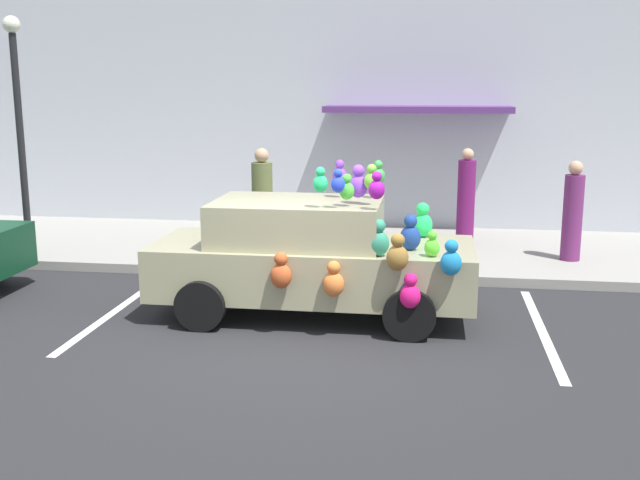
{
  "coord_description": "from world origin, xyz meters",
  "views": [
    {
      "loc": [
        1.53,
        -8.34,
        3.05
      ],
      "look_at": [
        0.03,
        1.83,
        0.9
      ],
      "focal_mm": 42.29,
      "sensor_mm": 36.0,
      "label": 1
    }
  ],
  "objects_px": {
    "pedestrian_near_shopfront": "(573,214)",
    "pedestrian_by_lamp": "(262,208)",
    "plush_covered_car": "(312,257)",
    "street_lamp_post": "(18,112)",
    "teddy_bear_on_sidewalk": "(248,240)",
    "pedestrian_walking_past": "(466,202)"
  },
  "relations": [
    {
      "from": "pedestrian_near_shopfront",
      "to": "plush_covered_car",
      "type": "bearing_deg",
      "value": -140.62
    },
    {
      "from": "pedestrian_near_shopfront",
      "to": "pedestrian_by_lamp",
      "type": "bearing_deg",
      "value": -172.64
    },
    {
      "from": "pedestrian_near_shopfront",
      "to": "pedestrian_by_lamp",
      "type": "xyz_separation_m",
      "value": [
        -5.09,
        -0.66,
        0.09
      ]
    },
    {
      "from": "pedestrian_near_shopfront",
      "to": "pedestrian_walking_past",
      "type": "relative_size",
      "value": 0.93
    },
    {
      "from": "street_lamp_post",
      "to": "pedestrian_near_shopfront",
      "type": "relative_size",
      "value": 2.4
    },
    {
      "from": "teddy_bear_on_sidewalk",
      "to": "pedestrian_walking_past",
      "type": "height_order",
      "value": "pedestrian_walking_past"
    },
    {
      "from": "pedestrian_walking_past",
      "to": "plush_covered_car",
      "type": "bearing_deg",
      "value": -119.17
    },
    {
      "from": "street_lamp_post",
      "to": "pedestrian_near_shopfront",
      "type": "xyz_separation_m",
      "value": [
        9.17,
        0.89,
        -1.65
      ]
    },
    {
      "from": "teddy_bear_on_sidewalk",
      "to": "pedestrian_by_lamp",
      "type": "xyz_separation_m",
      "value": [
        0.22,
        0.14,
        0.52
      ]
    },
    {
      "from": "pedestrian_walking_past",
      "to": "street_lamp_post",
      "type": "bearing_deg",
      "value": -168.07
    },
    {
      "from": "teddy_bear_on_sidewalk",
      "to": "street_lamp_post",
      "type": "bearing_deg",
      "value": -178.62
    },
    {
      "from": "teddy_bear_on_sidewalk",
      "to": "street_lamp_post",
      "type": "xyz_separation_m",
      "value": [
        -3.86,
        -0.09,
        2.08
      ]
    },
    {
      "from": "pedestrian_near_shopfront",
      "to": "pedestrian_by_lamp",
      "type": "distance_m",
      "value": 5.13
    },
    {
      "from": "pedestrian_near_shopfront",
      "to": "pedestrian_walking_past",
      "type": "xyz_separation_m",
      "value": [
        -1.71,
        0.69,
        0.06
      ]
    },
    {
      "from": "pedestrian_near_shopfront",
      "to": "teddy_bear_on_sidewalk",
      "type": "bearing_deg",
      "value": -171.5
    },
    {
      "from": "plush_covered_car",
      "to": "pedestrian_walking_past",
      "type": "height_order",
      "value": "plush_covered_car"
    },
    {
      "from": "street_lamp_post",
      "to": "pedestrian_near_shopfront",
      "type": "distance_m",
      "value": 9.36
    },
    {
      "from": "street_lamp_post",
      "to": "pedestrian_by_lamp",
      "type": "bearing_deg",
      "value": 3.21
    },
    {
      "from": "teddy_bear_on_sidewalk",
      "to": "pedestrian_by_lamp",
      "type": "relative_size",
      "value": 0.4
    },
    {
      "from": "teddy_bear_on_sidewalk",
      "to": "pedestrian_walking_past",
      "type": "bearing_deg",
      "value": 22.38
    },
    {
      "from": "plush_covered_car",
      "to": "street_lamp_post",
      "type": "distance_m",
      "value": 6.04
    },
    {
      "from": "teddy_bear_on_sidewalk",
      "to": "plush_covered_car",
      "type": "bearing_deg",
      "value": -58.65
    }
  ]
}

